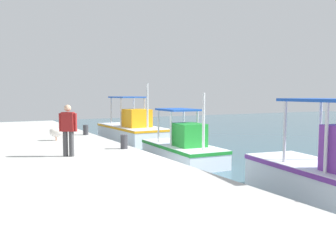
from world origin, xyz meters
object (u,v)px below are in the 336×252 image
fishing_boat_nearest (132,130)px  mooring_bollard_nearest (74,127)px  mooring_bollard_third (124,142)px  pelican (57,131)px  fishing_boat_second (183,149)px  mooring_bollard_second (86,130)px  fisherman_standing (68,128)px

fishing_boat_nearest → mooring_bollard_nearest: bearing=-96.0°
mooring_bollard_third → pelican: bearing=-155.1°
mooring_bollard_nearest → mooring_bollard_third: bearing=0.0°
pelican → fishing_boat_second: bearing=52.0°
fishing_boat_second → fishing_boat_nearest: bearing=174.7°
fishing_boat_nearest → pelican: size_ratio=6.19×
pelican → mooring_bollard_second: size_ratio=1.93×
pelican → mooring_bollard_nearest: size_ratio=2.26×
fishing_boat_nearest → fishing_boat_second: fishing_boat_nearest is taller
fisherman_standing → fishing_boat_second: bearing=100.3°
fishing_boat_second → mooring_bollard_third: size_ratio=8.96×
fishing_boat_nearest → pelican: bearing=-54.6°
mooring_bollard_nearest → mooring_bollard_second: size_ratio=0.85×
fisherman_standing → mooring_bollard_nearest: fisherman_standing is taller
fisherman_standing → mooring_bollard_third: 2.38m
fishing_boat_nearest → mooring_bollard_third: fishing_boat_nearest is taller
fisherman_standing → mooring_bollard_second: (-5.88, 2.19, -0.67)m
fishing_boat_second → pelican: fishing_boat_second is taller
mooring_bollard_second → fisherman_standing: bearing=-20.4°
pelican → fishing_boat_nearest: bearing=125.4°
fishing_boat_nearest → fishing_boat_second: size_ratio=1.27×
mooring_bollard_third → mooring_bollard_nearest: bearing=-180.0°
fishing_boat_nearest → mooring_bollard_third: size_ratio=11.42×
mooring_bollard_second → pelican: bearing=-47.6°
mooring_bollard_nearest → mooring_bollard_third: (7.62, 0.00, 0.05)m
fisherman_standing → mooring_bollard_nearest: (-8.27, 2.19, -0.71)m
fishing_boat_nearest → mooring_bollard_nearest: (-0.35, -3.35, 0.32)m
fisherman_standing → mooring_bollard_third: fisherman_standing is taller
pelican → mooring_bollard_nearest: 4.30m
fisherman_standing → mooring_bollard_third: size_ratio=3.22×
pelican → fisherman_standing: fisherman_standing is taller
fishing_boat_second → mooring_bollard_third: fishing_boat_second is taller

